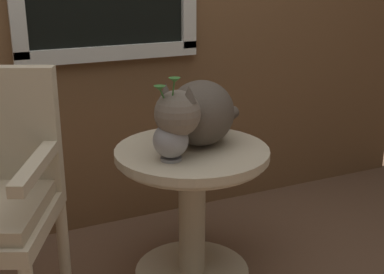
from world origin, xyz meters
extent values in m
cube|color=silver|center=(0.14, 0.85, 0.90)|extent=(0.89, 0.03, 0.07)
cylinder|color=beige|center=(0.28, 0.23, 0.01)|extent=(0.50, 0.50, 0.03)
cylinder|color=beige|center=(0.28, 0.23, 0.29)|extent=(0.11, 0.11, 0.53)
cylinder|color=beige|center=(0.28, 0.23, 0.58)|extent=(0.63, 0.63, 0.03)
torus|color=beige|center=(0.28, 0.23, 0.55)|extent=(0.61, 0.61, 0.02)
cylinder|color=beige|center=(-0.26, 0.26, 0.22)|extent=(0.04, 0.04, 0.45)
cube|color=beige|center=(-0.35, 0.06, 0.69)|extent=(0.23, 0.42, 0.04)
ellipsoid|color=brown|center=(0.34, 0.27, 0.73)|extent=(0.40, 0.40, 0.27)
sphere|color=#76695D|center=(0.19, 0.14, 0.78)|extent=(0.18, 0.18, 0.18)
cone|color=brown|center=(0.16, 0.18, 0.86)|extent=(0.06, 0.06, 0.06)
cone|color=brown|center=(0.22, 0.11, 0.86)|extent=(0.06, 0.06, 0.06)
cylinder|color=brown|center=(0.51, 0.39, 0.65)|extent=(0.25, 0.21, 0.06)
cylinder|color=#99999E|center=(0.16, 0.14, 0.60)|extent=(0.08, 0.08, 0.01)
ellipsoid|color=#99999E|center=(0.16, 0.14, 0.67)|extent=(0.14, 0.14, 0.14)
cylinder|color=#99999E|center=(0.16, 0.14, 0.75)|extent=(0.08, 0.08, 0.06)
torus|color=#99999E|center=(0.16, 0.14, 0.78)|extent=(0.10, 0.10, 0.02)
cylinder|color=#387533|center=(0.16, 0.12, 0.85)|extent=(0.01, 0.05, 0.14)
cone|color=#387533|center=(0.16, 0.10, 0.92)|extent=(0.04, 0.04, 0.02)
cylinder|color=#387533|center=(0.13, 0.14, 0.83)|extent=(0.05, 0.02, 0.10)
cone|color=#387533|center=(0.11, 0.14, 0.88)|extent=(0.04, 0.04, 0.02)
camera|label=1|loc=(-0.55, -1.59, 1.31)|focal=48.74mm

